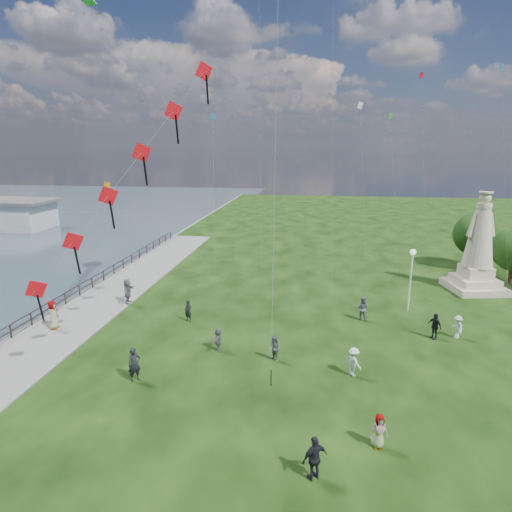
% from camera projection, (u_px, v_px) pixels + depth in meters
% --- Properties ---
extents(waterfront, '(200.00, 200.00, 1.51)m').
position_uv_depth(waterfront, '(56.00, 322.00, 29.71)').
color(waterfront, '#2F4247').
rests_on(waterfront, ground).
extents(statue, '(4.80, 4.80, 8.29)m').
position_uv_depth(statue, '(478.00, 254.00, 35.41)').
color(statue, '#C5AE95').
rests_on(statue, ground).
extents(lamppost, '(0.44, 0.44, 4.71)m').
position_uv_depth(lamppost, '(412.00, 267.00, 30.75)').
color(lamppost, silver).
rests_on(lamppost, ground).
extents(tree_row, '(7.52, 11.75, 5.61)m').
position_uv_depth(tree_row, '(504.00, 245.00, 38.60)').
color(tree_row, '#382314').
rests_on(tree_row, ground).
extents(person_0, '(0.79, 0.77, 1.83)m').
position_uv_depth(person_0, '(134.00, 364.00, 22.04)').
color(person_0, black).
rests_on(person_0, ground).
extents(person_1, '(0.86, 0.86, 1.55)m').
position_uv_depth(person_1, '(274.00, 349.00, 24.07)').
color(person_1, '#595960').
rests_on(person_1, ground).
extents(person_2, '(1.08, 1.10, 1.58)m').
position_uv_depth(person_2, '(353.00, 362.00, 22.57)').
color(person_2, silver).
rests_on(person_2, ground).
extents(person_3, '(1.15, 1.03, 1.77)m').
position_uv_depth(person_3, '(315.00, 458.00, 15.48)').
color(person_3, black).
rests_on(person_3, ground).
extents(person_4, '(0.80, 0.58, 1.48)m').
position_uv_depth(person_4, '(379.00, 431.00, 17.17)').
color(person_4, '#595960').
rests_on(person_4, ground).
extents(person_5, '(0.98, 1.87, 1.93)m').
position_uv_depth(person_5, '(128.00, 292.00, 32.74)').
color(person_5, '#595960').
rests_on(person_5, ground).
extents(person_6, '(0.65, 0.53, 1.55)m').
position_uv_depth(person_6, '(188.00, 311.00, 29.55)').
color(person_6, black).
rests_on(person_6, ground).
extents(person_7, '(0.93, 0.72, 1.69)m').
position_uv_depth(person_7, '(362.00, 308.00, 29.81)').
color(person_7, '#595960').
rests_on(person_7, ground).
extents(person_8, '(0.75, 1.06, 1.49)m').
position_uv_depth(person_8, '(457.00, 327.00, 27.04)').
color(person_8, silver).
rests_on(person_8, ground).
extents(person_9, '(0.99, 1.11, 1.70)m').
position_uv_depth(person_9, '(435.00, 326.00, 26.91)').
color(person_9, black).
rests_on(person_9, ground).
extents(person_10, '(0.74, 1.03, 1.93)m').
position_uv_depth(person_10, '(53.00, 316.00, 28.15)').
color(person_10, '#595960').
rests_on(person_10, ground).
extents(person_11, '(0.67, 1.38, 1.45)m').
position_uv_depth(person_11, '(218.00, 339.00, 25.34)').
color(person_11, '#595960').
rests_on(person_11, ground).
extents(red_kite_train, '(10.10, 9.35, 16.28)m').
position_uv_depth(red_kite_train, '(122.00, 181.00, 21.89)').
color(red_kite_train, black).
rests_on(red_kite_train, ground).
extents(small_kites, '(33.42, 15.67, 29.99)m').
position_uv_depth(small_kites, '(327.00, 110.00, 37.16)').
color(small_kites, '#17728C').
rests_on(small_kites, ground).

